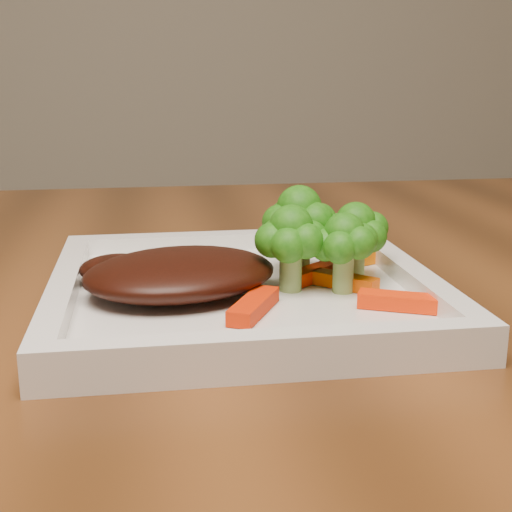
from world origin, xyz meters
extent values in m
cube|color=white|center=(-0.32, -0.15, 0.76)|extent=(0.27, 0.27, 0.01)
ellipsoid|color=black|center=(-0.36, -0.15, 0.78)|extent=(0.16, 0.14, 0.03)
cube|color=#FB2E04|center=(-0.21, -0.21, 0.77)|extent=(0.06, 0.04, 0.01)
cube|color=red|center=(-0.31, -0.20, 0.77)|extent=(0.04, 0.06, 0.01)
cube|color=orange|center=(-0.22, -0.10, 0.77)|extent=(0.05, 0.03, 0.01)
cube|color=#EA5103|center=(-0.24, -0.16, 0.77)|extent=(0.05, 0.04, 0.01)
cube|color=#F92E04|center=(-0.26, -0.13, 0.77)|extent=(0.05, 0.04, 0.01)
camera|label=1|loc=(-0.38, -0.64, 0.92)|focal=50.00mm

